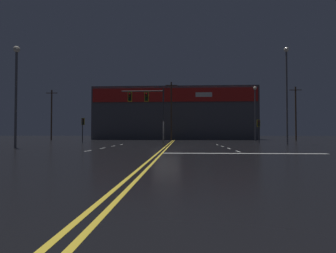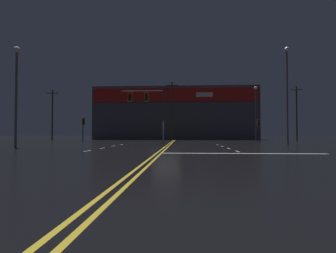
{
  "view_description": "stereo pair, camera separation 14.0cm",
  "coord_description": "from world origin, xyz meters",
  "px_view_note": "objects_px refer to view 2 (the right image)",
  "views": [
    {
      "loc": [
        1.4,
        -24.25,
        1.31
      ],
      "look_at": [
        0.0,
        3.26,
        2.0
      ],
      "focal_mm": 28.0,
      "sensor_mm": 36.0,
      "label": 1
    },
    {
      "loc": [
        1.54,
        -24.24,
        1.31
      ],
      "look_at": [
        0.0,
        3.26,
        2.0
      ],
      "focal_mm": 28.0,
      "sensor_mm": 36.0,
      "label": 2
    }
  ],
  "objects_px": {
    "streetlight_near_right": "(16,82)",
    "streetlight_far_left": "(287,84)",
    "traffic_signal_corner_northeast": "(259,126)",
    "traffic_signal_median": "(146,102)",
    "traffic_signal_corner_northwest": "(83,124)",
    "streetlight_near_left": "(256,106)"
  },
  "relations": [
    {
      "from": "traffic_signal_corner_northeast",
      "to": "streetlight_near_left",
      "type": "relative_size",
      "value": 0.35
    },
    {
      "from": "traffic_signal_median",
      "to": "streetlight_far_left",
      "type": "bearing_deg",
      "value": 20.21
    },
    {
      "from": "traffic_signal_median",
      "to": "streetlight_near_left",
      "type": "xyz_separation_m",
      "value": [
        15.65,
        18.22,
        1.46
      ]
    },
    {
      "from": "streetlight_near_right",
      "to": "streetlight_far_left",
      "type": "relative_size",
      "value": 0.79
    },
    {
      "from": "streetlight_near_right",
      "to": "streetlight_far_left",
      "type": "height_order",
      "value": "streetlight_far_left"
    },
    {
      "from": "traffic_signal_corner_northeast",
      "to": "streetlight_near_right",
      "type": "relative_size",
      "value": 0.34
    },
    {
      "from": "traffic_signal_corner_northwest",
      "to": "streetlight_far_left",
      "type": "height_order",
      "value": "streetlight_far_left"
    },
    {
      "from": "streetlight_far_left",
      "to": "traffic_signal_corner_northwest",
      "type": "bearing_deg",
      "value": 170.28
    },
    {
      "from": "traffic_signal_corner_northeast",
      "to": "streetlight_far_left",
      "type": "xyz_separation_m",
      "value": [
        2.07,
        -4.25,
        4.86
      ]
    },
    {
      "from": "traffic_signal_corner_northwest",
      "to": "traffic_signal_median",
      "type": "bearing_deg",
      "value": -45.04
    },
    {
      "from": "streetlight_near_left",
      "to": "streetlight_near_right",
      "type": "height_order",
      "value": "streetlight_near_right"
    },
    {
      "from": "traffic_signal_corner_northeast",
      "to": "traffic_signal_median",
      "type": "bearing_deg",
      "value": -143.87
    },
    {
      "from": "traffic_signal_median",
      "to": "traffic_signal_corner_northeast",
      "type": "relative_size",
      "value": 1.82
    },
    {
      "from": "streetlight_near_left",
      "to": "streetlight_near_right",
      "type": "xyz_separation_m",
      "value": [
        -26.94,
        -21.29,
        0.04
      ]
    },
    {
      "from": "traffic_signal_corner_northeast",
      "to": "streetlight_far_left",
      "type": "height_order",
      "value": "streetlight_far_left"
    },
    {
      "from": "traffic_signal_median",
      "to": "streetlight_near_left",
      "type": "height_order",
      "value": "streetlight_near_left"
    },
    {
      "from": "traffic_signal_median",
      "to": "traffic_signal_corner_northwest",
      "type": "distance_m",
      "value": 14.75
    },
    {
      "from": "streetlight_far_left",
      "to": "traffic_signal_corner_northeast",
      "type": "bearing_deg",
      "value": 115.92
    },
    {
      "from": "traffic_signal_corner_northeast",
      "to": "streetlight_near_right",
      "type": "xyz_separation_m",
      "value": [
        -25.14,
        -13.18,
        3.55
      ]
    },
    {
      "from": "traffic_signal_corner_northwest",
      "to": "streetlight_near_left",
      "type": "relative_size",
      "value": 0.38
    },
    {
      "from": "traffic_signal_median",
      "to": "streetlight_far_left",
      "type": "distance_m",
      "value": 17.19
    },
    {
      "from": "traffic_signal_corner_northeast",
      "to": "streetlight_near_right",
      "type": "bearing_deg",
      "value": -152.32
    }
  ]
}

